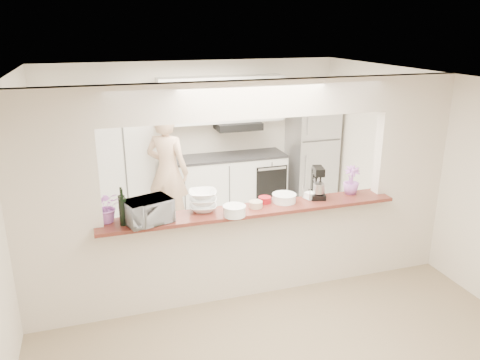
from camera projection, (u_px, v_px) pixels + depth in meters
name	position (u px, v px, depth m)	size (l,w,h in m)	color
floor	(250.00, 291.00, 5.61)	(6.00, 6.00, 0.00)	gray
tile_overlay	(217.00, 238.00, 7.01)	(5.00, 2.90, 0.01)	silver
partition	(251.00, 174.00, 5.15)	(5.00, 0.15, 2.50)	beige
bar_counter	(250.00, 248.00, 5.43)	(3.40, 0.38, 1.09)	beige
kitchen_cabinets	(187.00, 157.00, 7.72)	(3.15, 0.62, 2.25)	silver
refrigerator	(311.00, 154.00, 8.33)	(0.75, 0.70, 1.70)	#B4B4B9
flower_left	(107.00, 207.00, 4.82)	(0.31, 0.27, 0.34)	#DB74CF
wine_bottle_a	(122.00, 207.00, 4.89)	(0.07, 0.07, 0.36)	black
wine_bottle_b	(123.00, 211.00, 4.75)	(0.08, 0.08, 0.39)	black
toaster_oven	(148.00, 211.00, 4.81)	(0.46, 0.31, 0.26)	#A5A5A9
serving_bowls	(203.00, 201.00, 5.13)	(0.31, 0.31, 0.23)	white
plate_stack_a	(234.00, 211.00, 5.01)	(0.25, 0.25, 0.11)	white
plate_stack_b	(284.00, 198.00, 5.40)	(0.28, 0.28, 0.10)	white
red_bowl	(265.00, 200.00, 5.39)	(0.15, 0.15, 0.07)	maroon
tan_bowl	(256.00, 204.00, 5.25)	(0.15, 0.15, 0.07)	tan
utensil_caddy	(313.00, 190.00, 5.51)	(0.28, 0.22, 0.24)	silver
stand_mixer	(317.00, 184.00, 5.52)	(0.22, 0.29, 0.38)	black
flower_right	(351.00, 180.00, 5.63)	(0.19, 0.19, 0.34)	#A665BC
person	(168.00, 172.00, 7.08)	(0.67, 0.44, 1.84)	tan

